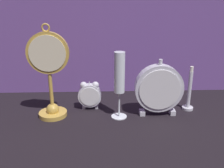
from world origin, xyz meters
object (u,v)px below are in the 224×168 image
Objects in this scene: pocket_watch_on_stand at (50,77)px; mantel_clock_silver at (159,89)px; champagne_flute at (119,78)px; alarm_clock_twin_bell at (90,94)px; brass_candlestick at (189,95)px.

pocket_watch_on_stand is 1.58× the size of mantel_clock_silver.
mantel_clock_silver is 0.16m from champagne_flute.
alarm_clock_twin_bell is 0.39m from brass_candlestick.
pocket_watch_on_stand reaches higher than mantel_clock_silver.
alarm_clock_twin_bell is 0.65× the size of brass_candlestick.
brass_candlestick is (0.53, 0.04, -0.09)m from pocket_watch_on_stand.
champagne_flute is (0.25, -0.02, -0.00)m from pocket_watch_on_stand.
alarm_clock_twin_bell is (0.14, 0.06, -0.09)m from pocket_watch_on_stand.
brass_candlestick is at bearing 18.29° from mantel_clock_silver.
mantel_clock_silver is at bearing -0.81° from pocket_watch_on_stand.
alarm_clock_twin_bell is at bearing 177.17° from brass_candlestick.
alarm_clock_twin_bell is 0.16m from champagne_flute.
alarm_clock_twin_bell is at bearing 145.60° from champagne_flute.
brass_candlestick is (0.28, 0.06, -0.09)m from champagne_flute.
champagne_flute is 1.40× the size of brass_candlestick.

